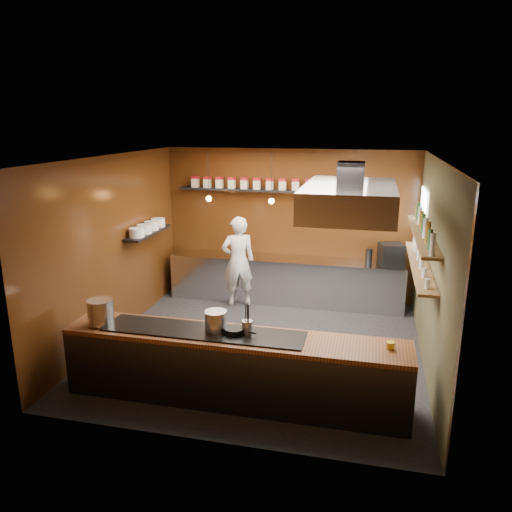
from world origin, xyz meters
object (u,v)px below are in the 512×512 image
(stockpot_large, at_px, (100,312))
(espresso_machine, at_px, (391,254))
(chef, at_px, (238,261))
(extractor_hood, at_px, (350,199))
(stockpot_small, at_px, (216,321))

(stockpot_large, xyz_separation_m, espresso_machine, (3.79, 3.84, 0.00))
(stockpot_large, relative_size, chef, 0.19)
(extractor_hood, relative_size, chef, 1.13)
(extractor_hood, relative_size, espresso_machine, 4.85)
(extractor_hood, height_order, stockpot_large, extractor_hood)
(stockpot_small, relative_size, espresso_machine, 0.69)
(extractor_hood, distance_m, chef, 3.48)
(extractor_hood, relative_size, stockpot_small, 7.02)
(stockpot_large, bearing_deg, chef, 75.06)
(extractor_hood, distance_m, espresso_machine, 3.00)
(stockpot_small, distance_m, chef, 3.43)
(extractor_hood, xyz_separation_m, stockpot_small, (-1.54, -1.18, -1.43))
(stockpot_large, xyz_separation_m, chef, (0.93, 3.47, -0.22))
(stockpot_large, distance_m, chef, 3.60)
(extractor_hood, xyz_separation_m, chef, (-2.16, 2.19, -1.62))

